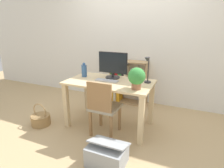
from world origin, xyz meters
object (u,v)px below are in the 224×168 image
at_px(desk_lamp, 147,68).
at_px(monitor, 113,64).
at_px(potted_plant, 137,77).
at_px(chair, 103,106).
at_px(keyboard, 107,81).
at_px(storage_box, 107,154).
at_px(basket, 41,119).
at_px(vase, 84,70).
at_px(bookshelf, 123,81).

bearing_deg(desk_lamp, monitor, 171.10).
height_order(monitor, desk_lamp, monitor).
xyz_separation_m(potted_plant, chair, (-0.43, -0.12, -0.44)).
relative_size(monitor, keyboard, 1.36).
xyz_separation_m(chair, storage_box, (0.30, -0.53, -0.33)).
xyz_separation_m(basket, storage_box, (1.37, -0.38, 0.03)).
bearing_deg(storage_box, potted_plant, 78.58).
bearing_deg(basket, desk_lamp, 19.62).
bearing_deg(vase, storage_box, -47.42).
relative_size(desk_lamp, storage_box, 0.89).
bearing_deg(potted_plant, basket, -169.80).
relative_size(monitor, basket, 1.30).
bearing_deg(potted_plant, monitor, 143.11).
xyz_separation_m(desk_lamp, potted_plant, (-0.07, -0.29, -0.08)).
bearing_deg(storage_box, vase, 132.58).
xyz_separation_m(potted_plant, storage_box, (-0.13, -0.65, -0.78)).
xyz_separation_m(keyboard, chair, (0.09, -0.30, -0.29)).
relative_size(desk_lamp, chair, 0.47).
bearing_deg(vase, potted_plant, -15.05).
height_order(keyboard, storage_box, keyboard).
height_order(bookshelf, storage_box, bookshelf).
relative_size(monitor, bookshelf, 0.55).
bearing_deg(potted_plant, desk_lamp, 76.27).
bearing_deg(monitor, vase, -165.26).
bearing_deg(keyboard, chair, -73.87).
height_order(desk_lamp, basket, desk_lamp).
distance_m(bookshelf, basket, 1.74).
height_order(keyboard, bookshelf, bookshelf).
xyz_separation_m(desk_lamp, chair, (-0.50, -0.41, -0.52)).
distance_m(desk_lamp, storage_box, 1.29).
relative_size(desk_lamp, basket, 1.05).
distance_m(vase, potted_plant, 1.00).
bearing_deg(vase, bookshelf, 70.37).
xyz_separation_m(chair, basket, (-1.07, -0.15, -0.37)).
bearing_deg(desk_lamp, basket, -160.38).
height_order(vase, bookshelf, vase).
relative_size(basket, storage_box, 0.84).
relative_size(vase, bookshelf, 0.27).
bearing_deg(keyboard, basket, -155.55).
bearing_deg(bookshelf, monitor, -81.13).
height_order(monitor, storage_box, monitor).
relative_size(monitor, vase, 2.07).
height_order(keyboard, vase, vase).
bearing_deg(bookshelf, storage_box, -74.73).
xyz_separation_m(monitor, keyboard, (-0.01, -0.20, -0.21)).
height_order(vase, desk_lamp, desk_lamp).
bearing_deg(monitor, desk_lamp, -8.90).
relative_size(keyboard, vase, 1.52).
bearing_deg(vase, monitor, 14.74).
height_order(keyboard, basket, keyboard).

